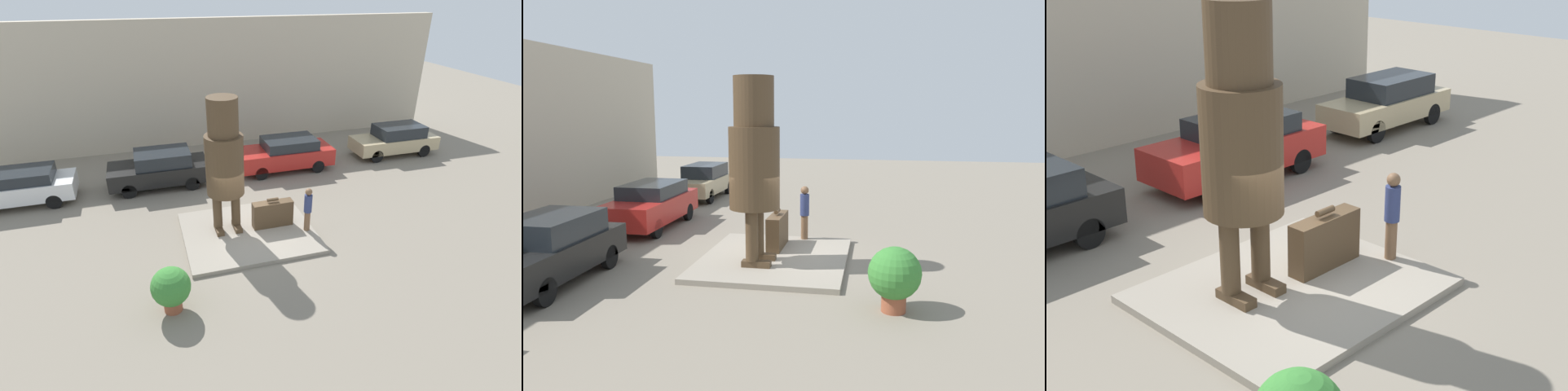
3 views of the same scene
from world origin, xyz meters
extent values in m
plane|color=gray|center=(0.00, 0.00, 0.00)|extent=(60.00, 60.00, 0.00)
cube|color=gray|center=(0.00, 0.00, 0.07)|extent=(4.71, 3.99, 0.14)
cube|color=#4C3823|center=(-1.04, 0.28, 0.23)|extent=(0.26, 0.76, 0.17)
cube|color=#4C3823|center=(-0.36, 0.28, 0.23)|extent=(0.26, 0.76, 0.17)
cylinder|color=#4C3823|center=(-1.04, 0.39, 0.97)|extent=(0.33, 0.33, 1.33)
cylinder|color=#4C3823|center=(-0.36, 0.39, 0.97)|extent=(0.33, 0.33, 1.33)
cylinder|color=#4C3823|center=(-0.70, 0.39, 2.70)|extent=(1.33, 1.33, 2.13)
cylinder|color=#4C3823|center=(-0.70, 0.39, 4.41)|extent=(1.04, 1.04, 1.28)
cube|color=#4C3823|center=(0.97, 0.11, 0.64)|extent=(1.51, 0.39, 0.99)
cylinder|color=#4C3823|center=(0.97, 0.11, 1.24)|extent=(0.42, 0.12, 0.12)
cylinder|color=brown|center=(2.09, -0.54, 0.52)|extent=(0.22, 0.22, 0.76)
cylinder|color=navy|center=(2.09, -0.54, 1.24)|extent=(0.29, 0.29, 0.68)
sphere|color=brown|center=(2.09, -0.54, 1.71)|extent=(0.25, 0.25, 0.25)
cube|color=black|center=(-2.78, 5.07, 0.70)|extent=(4.37, 1.87, 0.75)
cube|color=#1E2328|center=(-2.57, 5.07, 1.37)|extent=(2.40, 1.68, 0.59)
cylinder|color=black|center=(-4.14, 4.23, 0.32)|extent=(0.64, 0.18, 0.64)
cylinder|color=black|center=(-1.43, 4.23, 0.32)|extent=(0.64, 0.18, 0.64)
cylinder|color=black|center=(-1.43, 5.92, 0.32)|extent=(0.64, 0.18, 0.64)
cube|color=#B2231E|center=(3.26, 5.20, 0.72)|extent=(4.61, 1.86, 0.80)
cube|color=#1E2328|center=(3.50, 5.20, 1.36)|extent=(2.54, 1.68, 0.48)
cylinder|color=black|center=(1.83, 4.36, 0.32)|extent=(0.64, 0.18, 0.64)
cylinder|color=black|center=(1.83, 6.04, 0.32)|extent=(0.64, 0.18, 0.64)
cylinder|color=black|center=(4.70, 4.36, 0.32)|extent=(0.64, 0.18, 0.64)
cylinder|color=black|center=(4.70, 6.04, 0.32)|extent=(0.64, 0.18, 0.64)
cube|color=tan|center=(9.53, 5.40, 0.67)|extent=(4.54, 1.70, 0.68)
cube|color=#1E2328|center=(9.76, 5.40, 1.31)|extent=(2.49, 1.53, 0.59)
cylinder|color=black|center=(8.13, 4.63, 0.33)|extent=(0.66, 0.18, 0.66)
cylinder|color=black|center=(8.13, 6.16, 0.33)|extent=(0.66, 0.18, 0.66)
cylinder|color=black|center=(10.94, 4.63, 0.33)|extent=(0.66, 0.18, 0.66)
cylinder|color=black|center=(10.94, 6.16, 0.33)|extent=(0.66, 0.18, 0.66)
cylinder|color=brown|center=(-3.06, -3.18, 0.18)|extent=(0.52, 0.52, 0.37)
sphere|color=#387F33|center=(-3.06, -3.18, 0.84)|extent=(1.11, 1.11, 1.11)
camera|label=1|loc=(-3.21, -12.25, 8.24)|focal=28.00mm
camera|label=2|loc=(-13.47, -2.75, 4.21)|focal=35.00mm
camera|label=3|loc=(-7.91, -7.95, 6.16)|focal=50.00mm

